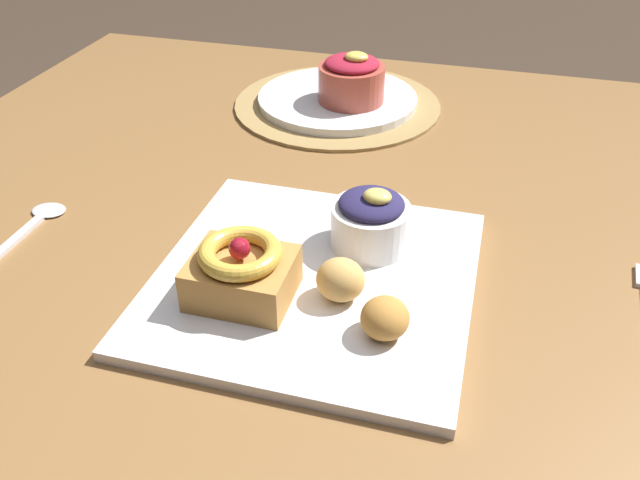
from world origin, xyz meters
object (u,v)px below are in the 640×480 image
berry_ramekin (371,221)px  back_ramekin (352,79)px  back_plate (337,99)px  front_plate (315,279)px  fritter_front (385,318)px  spoon (34,223)px  cake_slice (242,272)px  fritter_middle (341,280)px

berry_ramekin → back_ramekin: size_ratio=0.84×
berry_ramekin → back_plate: (-0.13, 0.36, -0.03)m
front_plate → fritter_front: (0.08, -0.06, 0.02)m
spoon → berry_ramekin: bearing=-82.9°
cake_slice → spoon: size_ratio=0.74×
fritter_front → back_ramekin: 0.50m
fritter_middle → back_plate: fritter_middle is taller
cake_slice → back_plate: (-0.03, 0.48, -0.03)m
front_plate → back_plate: 0.44m
berry_ramekin → back_ramekin: 0.36m
back_ramekin → spoon: size_ratio=0.77×
fritter_front → back_ramekin: (-0.14, 0.48, 0.02)m
back_ramekin → back_plate: bearing=148.8°
fritter_front → back_plate: 0.52m
spoon → front_plate: bearing=-93.1°
back_plate → back_ramekin: bearing=-31.2°
cake_slice → fritter_middle: bearing=13.8°
back_plate → spoon: bearing=-121.2°
back_plate → spoon: back_plate is taller
front_plate → berry_ramekin: (0.04, 0.06, 0.04)m
cake_slice → berry_ramekin: bearing=49.0°
cake_slice → fritter_front: bearing=-6.7°
cake_slice → back_ramekin: 0.46m
front_plate → fritter_middle: 0.05m
berry_ramekin → fritter_front: size_ratio=1.84×
berry_ramekin → spoon: 0.38m
cake_slice → fritter_middle: cake_slice is taller
front_plate → back_plate: bearing=101.3°
spoon → back_plate: bearing=-31.1°
back_plate → front_plate: bearing=-78.7°
cake_slice → spoon: 0.29m
fritter_front → back_plate: fritter_front is taller
front_plate → spoon: (-0.33, 0.02, -0.00)m
fritter_middle → back_plate: (-0.12, 0.45, -0.02)m
front_plate → fritter_middle: bearing=-38.9°
front_plate → berry_ramekin: 0.08m
fritter_front → spoon: size_ratio=0.35×
front_plate → fritter_middle: (0.03, -0.03, 0.03)m
back_ramekin → fritter_middle: bearing=-78.0°
front_plate → fritter_front: fritter_front is taller
fritter_front → back_plate: bearing=108.7°
fritter_middle → spoon: size_ratio=0.36×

